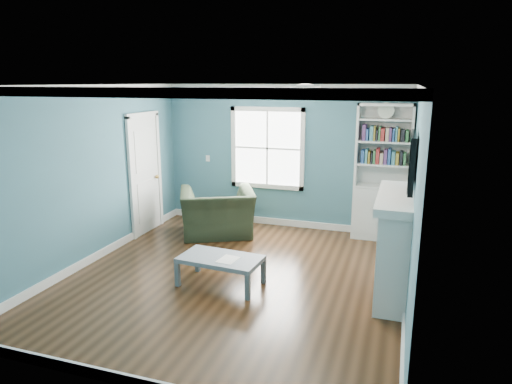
% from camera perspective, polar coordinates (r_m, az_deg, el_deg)
% --- Properties ---
extents(floor, '(5.00, 5.00, 0.00)m').
position_cam_1_polar(floor, '(6.44, -2.60, -10.57)').
color(floor, black).
rests_on(floor, ground).
extents(room_walls, '(5.00, 5.00, 5.00)m').
position_cam_1_polar(room_walls, '(5.97, -2.77, 3.41)').
color(room_walls, '#3B6878').
rests_on(room_walls, ground).
extents(trim, '(4.50, 5.00, 2.60)m').
position_cam_1_polar(trim, '(6.04, -2.73, 0.19)').
color(trim, white).
rests_on(trim, ground).
extents(window, '(1.40, 0.06, 1.50)m').
position_cam_1_polar(window, '(8.41, 1.43, 5.49)').
color(window, white).
rests_on(window, room_walls).
extents(bookshelf, '(0.90, 0.35, 2.31)m').
position_cam_1_polar(bookshelf, '(7.98, 15.38, 0.71)').
color(bookshelf, silver).
rests_on(bookshelf, ground).
extents(fireplace, '(0.44, 1.58, 1.30)m').
position_cam_1_polar(fireplace, '(6.03, 16.98, -6.42)').
color(fireplace, black).
rests_on(fireplace, ground).
extents(tv, '(0.06, 1.10, 0.65)m').
position_cam_1_polar(tv, '(5.76, 18.93, 3.75)').
color(tv, black).
rests_on(tv, fireplace).
extents(door, '(0.12, 0.98, 2.17)m').
position_cam_1_polar(door, '(8.29, -13.67, 2.33)').
color(door, silver).
rests_on(door, ground).
extents(ceiling_fixture, '(0.38, 0.38, 0.15)m').
position_cam_1_polar(ceiling_fixture, '(5.72, 6.16, 12.64)').
color(ceiling_fixture, white).
rests_on(ceiling_fixture, room_walls).
extents(light_switch, '(0.08, 0.01, 0.12)m').
position_cam_1_polar(light_switch, '(8.87, -6.04, 4.20)').
color(light_switch, white).
rests_on(light_switch, room_walls).
extents(recliner, '(1.48, 1.28, 1.09)m').
position_cam_1_polar(recliner, '(7.99, -4.88, -1.61)').
color(recliner, black).
rests_on(recliner, ground).
extents(coffee_table, '(1.12, 0.67, 0.39)m').
position_cam_1_polar(coffee_table, '(6.11, -4.45, -8.54)').
color(coffee_table, '#555F66').
rests_on(coffee_table, ground).
extents(paper_sheet, '(0.26, 0.32, 0.00)m').
position_cam_1_polar(paper_sheet, '(5.99, -3.50, -8.42)').
color(paper_sheet, white).
rests_on(paper_sheet, coffee_table).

